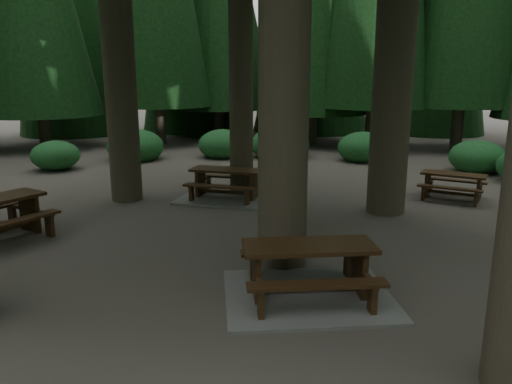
# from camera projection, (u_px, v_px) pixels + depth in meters

# --- Properties ---
(ground) EXTENTS (80.00, 80.00, 0.00)m
(ground) POSITION_uv_depth(u_px,v_px,m) (235.00, 263.00, 8.79)
(ground) COLOR #49413B
(ground) RESTS_ON ground
(picnic_table_a) EXTENTS (3.03, 2.79, 0.83)m
(picnic_table_a) POSITION_uv_depth(u_px,v_px,m) (308.00, 279.00, 7.38)
(picnic_table_a) COLOR gray
(picnic_table_a) RESTS_ON ground
(picnic_table_c) EXTENTS (2.42, 2.01, 0.81)m
(picnic_table_c) POSITION_uv_depth(u_px,v_px,m) (227.00, 188.00, 13.18)
(picnic_table_c) COLOR gray
(picnic_table_c) RESTS_ON ground
(picnic_table_d) EXTENTS (1.83, 1.60, 0.69)m
(picnic_table_d) POSITION_uv_depth(u_px,v_px,m) (453.00, 182.00, 13.12)
(picnic_table_d) COLOR black
(picnic_table_d) RESTS_ON ground
(shrub_ring) EXTENTS (23.86, 24.64, 1.49)m
(shrub_ring) POSITION_uv_depth(u_px,v_px,m) (284.00, 232.00, 9.20)
(shrub_ring) COLOR #1E5929
(shrub_ring) RESTS_ON ground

